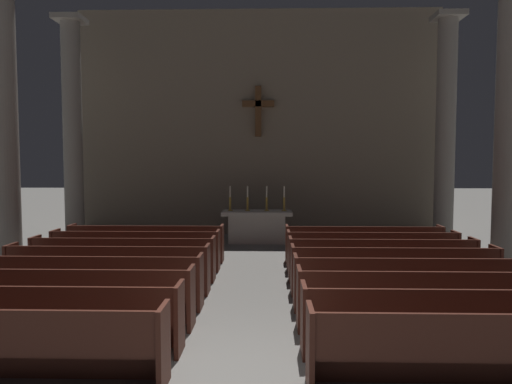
# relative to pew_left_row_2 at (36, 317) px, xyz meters

# --- Properties ---
(pew_left_row_2) EXTENTS (3.92, 0.50, 0.95)m
(pew_left_row_2) POSITION_rel_pew_left_row_2_xyz_m (0.00, 0.00, 0.00)
(pew_left_row_2) COLOR #4C2319
(pew_left_row_2) RESTS_ON ground
(pew_left_row_3) EXTENTS (3.92, 0.50, 0.95)m
(pew_left_row_3) POSITION_rel_pew_left_row_2_xyz_m (0.00, 0.95, 0.00)
(pew_left_row_3) COLOR #4C2319
(pew_left_row_3) RESTS_ON ground
(pew_left_row_4) EXTENTS (3.92, 0.50, 0.95)m
(pew_left_row_4) POSITION_rel_pew_left_row_2_xyz_m (0.00, 1.90, 0.00)
(pew_left_row_4) COLOR #4C2319
(pew_left_row_4) RESTS_ON ground
(pew_left_row_5) EXTENTS (3.92, 0.50, 0.95)m
(pew_left_row_5) POSITION_rel_pew_left_row_2_xyz_m (0.00, 2.85, 0.00)
(pew_left_row_5) COLOR #4C2319
(pew_left_row_5) RESTS_ON ground
(pew_left_row_6) EXTENTS (3.92, 0.50, 0.95)m
(pew_left_row_6) POSITION_rel_pew_left_row_2_xyz_m (0.00, 3.80, 0.00)
(pew_left_row_6) COLOR #4C2319
(pew_left_row_6) RESTS_ON ground
(pew_left_row_7) EXTENTS (3.92, 0.50, 0.95)m
(pew_left_row_7) POSITION_rel_pew_left_row_2_xyz_m (0.00, 4.75, 0.00)
(pew_left_row_7) COLOR #4C2319
(pew_left_row_7) RESTS_ON ground
(pew_left_row_8) EXTENTS (3.92, 0.50, 0.95)m
(pew_left_row_8) POSITION_rel_pew_left_row_2_xyz_m (0.00, 5.70, 0.00)
(pew_left_row_8) COLOR #4C2319
(pew_left_row_8) RESTS_ON ground
(pew_right_row_1) EXTENTS (3.92, 0.50, 0.95)m
(pew_right_row_1) POSITION_rel_pew_left_row_2_xyz_m (5.51, -0.95, 0.00)
(pew_right_row_1) COLOR #4C2319
(pew_right_row_1) RESTS_ON ground
(pew_right_row_2) EXTENTS (3.92, 0.50, 0.95)m
(pew_right_row_2) POSITION_rel_pew_left_row_2_xyz_m (5.51, 0.00, 0.00)
(pew_right_row_2) COLOR #4C2319
(pew_right_row_2) RESTS_ON ground
(pew_right_row_3) EXTENTS (3.92, 0.50, 0.95)m
(pew_right_row_3) POSITION_rel_pew_left_row_2_xyz_m (5.51, 0.95, 0.00)
(pew_right_row_3) COLOR #4C2319
(pew_right_row_3) RESTS_ON ground
(pew_right_row_4) EXTENTS (3.92, 0.50, 0.95)m
(pew_right_row_4) POSITION_rel_pew_left_row_2_xyz_m (5.51, 1.90, 0.00)
(pew_right_row_4) COLOR #4C2319
(pew_right_row_4) RESTS_ON ground
(pew_right_row_5) EXTENTS (3.92, 0.50, 0.95)m
(pew_right_row_5) POSITION_rel_pew_left_row_2_xyz_m (5.51, 2.85, 0.00)
(pew_right_row_5) COLOR #4C2319
(pew_right_row_5) RESTS_ON ground
(pew_right_row_6) EXTENTS (3.92, 0.50, 0.95)m
(pew_right_row_6) POSITION_rel_pew_left_row_2_xyz_m (5.51, 3.80, 0.00)
(pew_right_row_6) COLOR #4C2319
(pew_right_row_6) RESTS_ON ground
(pew_right_row_7) EXTENTS (3.92, 0.50, 0.95)m
(pew_right_row_7) POSITION_rel_pew_left_row_2_xyz_m (5.51, 4.75, 0.00)
(pew_right_row_7) COLOR #4C2319
(pew_right_row_7) RESTS_ON ground
(pew_right_row_8) EXTENTS (3.92, 0.50, 0.95)m
(pew_right_row_8) POSITION_rel_pew_left_row_2_xyz_m (5.51, 5.70, 0.00)
(pew_right_row_8) COLOR #4C2319
(pew_right_row_8) RESTS_ON ground
(column_left_second) EXTENTS (0.88, 0.88, 7.05)m
(column_left_second) POSITION_rel_pew_left_row_2_xyz_m (-3.05, 4.80, 2.96)
(column_left_second) COLOR gray
(column_left_second) RESTS_ON ground
(column_right_second) EXTENTS (0.88, 0.88, 7.05)m
(column_right_second) POSITION_rel_pew_left_row_2_xyz_m (8.56, 4.80, 2.96)
(column_right_second) COLOR gray
(column_right_second) RESTS_ON ground
(column_left_third) EXTENTS (0.88, 0.88, 7.05)m
(column_left_third) POSITION_rel_pew_left_row_2_xyz_m (-3.05, 8.60, 2.96)
(column_left_third) COLOR gray
(column_left_third) RESTS_ON ground
(column_right_third) EXTENTS (0.88, 0.88, 7.05)m
(column_right_third) POSITION_rel_pew_left_row_2_xyz_m (8.56, 8.60, 2.96)
(column_right_third) COLOR gray
(column_right_third) RESTS_ON ground
(altar) EXTENTS (2.20, 0.90, 1.01)m
(altar) POSITION_rel_pew_left_row_2_xyz_m (2.75, 8.60, 0.06)
(altar) COLOR #BCB7AD
(altar) RESTS_ON ground
(candlestick_outer_left) EXTENTS (0.16, 0.16, 0.78)m
(candlestick_outer_left) POSITION_rel_pew_left_row_2_xyz_m (1.90, 8.60, 0.79)
(candlestick_outer_left) COLOR #B79338
(candlestick_outer_left) RESTS_ON altar
(candlestick_inner_left) EXTENTS (0.16, 0.16, 0.78)m
(candlestick_inner_left) POSITION_rel_pew_left_row_2_xyz_m (2.45, 8.60, 0.79)
(candlestick_inner_left) COLOR #B79338
(candlestick_inner_left) RESTS_ON altar
(candlestick_inner_right) EXTENTS (0.16, 0.16, 0.78)m
(candlestick_inner_right) POSITION_rel_pew_left_row_2_xyz_m (3.05, 8.60, 0.79)
(candlestick_inner_right) COLOR #B79338
(candlestick_inner_right) RESTS_ON altar
(candlestick_outer_right) EXTENTS (0.16, 0.16, 0.78)m
(candlestick_outer_right) POSITION_rel_pew_left_row_2_xyz_m (3.60, 8.60, 0.79)
(candlestick_outer_right) COLOR #B79338
(candlestick_outer_right) RESTS_ON altar
(apse_with_cross) EXTENTS (12.56, 0.46, 7.80)m
(apse_with_cross) POSITION_rel_pew_left_row_2_xyz_m (2.75, 10.51, 3.43)
(apse_with_cross) COLOR gray
(apse_with_cross) RESTS_ON ground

